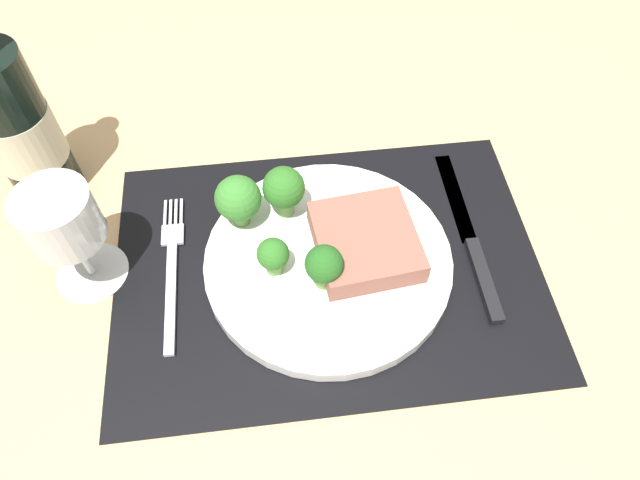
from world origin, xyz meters
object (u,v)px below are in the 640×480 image
object	(u,v)px
steak	(366,241)
knife	(472,245)
fork	(172,268)
wine_glass	(63,224)
wine_bottle	(17,125)
plate	(328,261)

from	to	relation	value
steak	knife	xyz separation A→B (cm)	(11.92, -0.01, -2.69)
steak	fork	distance (cm)	20.62
steak	fork	world-z (taller)	steak
steak	wine_glass	distance (cm)	29.39
wine_bottle	wine_glass	bearing A→B (deg)	-65.10
fork	wine_glass	world-z (taller)	wine_glass
knife	wine_bottle	world-z (taller)	wine_bottle
plate	knife	distance (cm)	15.88
wine_glass	wine_bottle	bearing A→B (deg)	114.90
plate	steak	size ratio (longest dim) A/B	2.41
plate	steak	distance (cm)	4.55
fork	wine_bottle	size ratio (longest dim) A/B	0.69
wine_bottle	knife	bearing A→B (deg)	-17.37
fork	wine_bottle	world-z (taller)	wine_bottle
wine_bottle	plate	bearing A→B (deg)	-26.13
fork	knife	world-z (taller)	knife
fork	knife	bearing A→B (deg)	-3.54
wine_bottle	wine_glass	world-z (taller)	wine_bottle
fork	wine_glass	size ratio (longest dim) A/B	1.53
fork	wine_glass	bearing A→B (deg)	172.70
steak	fork	xyz separation A→B (cm)	(-20.41, 0.88, -2.74)
plate	steak	xyz separation A→B (cm)	(3.94, 0.54, 2.19)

